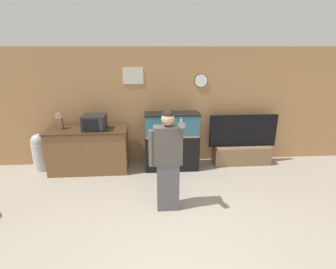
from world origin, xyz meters
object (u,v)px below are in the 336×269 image
object	(u,v)px
counter_island	(89,150)
knife_block	(59,123)
tv_on_stand	(242,149)
trash_bin	(40,152)
aquarium_on_stand	(172,141)
person_standing	(167,160)
microwave	(94,122)

from	to	relation	value
counter_island	knife_block	bearing A→B (deg)	174.22
knife_block	tv_on_stand	world-z (taller)	knife_block
counter_island	trash_bin	size ratio (longest dim) A/B	2.06
aquarium_on_stand	tv_on_stand	xyz separation A→B (m)	(1.63, 0.16, -0.30)
tv_on_stand	trash_bin	xyz separation A→B (m)	(-4.51, -0.00, 0.08)
knife_block	trash_bin	size ratio (longest dim) A/B	0.42
trash_bin	tv_on_stand	bearing A→B (deg)	0.02
knife_block	trash_bin	distance (m)	0.84
person_standing	knife_block	bearing A→B (deg)	143.24
aquarium_on_stand	person_standing	distance (m)	1.56
person_standing	trash_bin	size ratio (longest dim) A/B	2.07
counter_island	microwave	size ratio (longest dim) A/B	3.57
knife_block	microwave	bearing A→B (deg)	-7.67
aquarium_on_stand	trash_bin	size ratio (longest dim) A/B	1.55
person_standing	trash_bin	world-z (taller)	person_standing
counter_island	trash_bin	distance (m)	1.09
person_standing	tv_on_stand	bearing A→B (deg)	42.51
tv_on_stand	counter_island	bearing A→B (deg)	-177.84
counter_island	aquarium_on_stand	world-z (taller)	aquarium_on_stand
knife_block	aquarium_on_stand	world-z (taller)	knife_block
trash_bin	person_standing	bearing A→B (deg)	-32.18
person_standing	trash_bin	distance (m)	3.19
counter_island	microwave	bearing A→B (deg)	-13.57
knife_block	person_standing	distance (m)	2.70
tv_on_stand	person_standing	size ratio (longest dim) A/B	0.91
knife_block	aquarium_on_stand	bearing A→B (deg)	-2.01
microwave	knife_block	size ratio (longest dim) A/B	1.36
knife_block	trash_bin	xyz separation A→B (m)	(-0.52, 0.07, -0.66)
counter_island	knife_block	size ratio (longest dim) A/B	4.86
person_standing	counter_island	bearing A→B (deg)	135.68
microwave	knife_block	xyz separation A→B (m)	(-0.74, 0.10, -0.02)
knife_block	aquarium_on_stand	size ratio (longest dim) A/B	0.27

